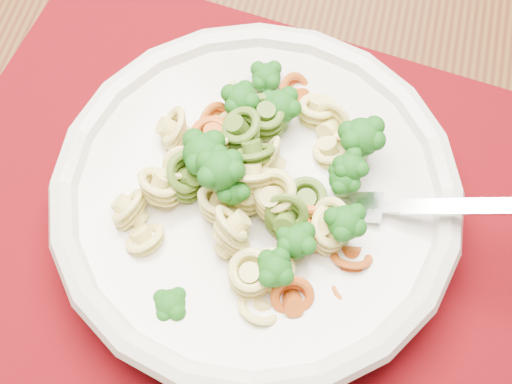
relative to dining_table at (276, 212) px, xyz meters
The scene contains 5 objects.
dining_table is the anchor object (origin of this frame).
placemat 0.10m from the dining_table, 78.84° to the right, with size 0.46×0.36×0.00m, color #56030C.
pasta_bowl 0.13m from the dining_table, 74.67° to the right, with size 0.28×0.28×0.05m.
pasta_broccoli_heap 0.14m from the dining_table, 74.67° to the right, with size 0.24×0.24×0.06m, color #E4D670, non-canonical shape.
fork 0.15m from the dining_table, 10.33° to the right, with size 0.19×0.02×0.01m, color silver, non-canonical shape.
Camera 1 is at (0.46, -0.61, 1.16)m, focal length 50.00 mm.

